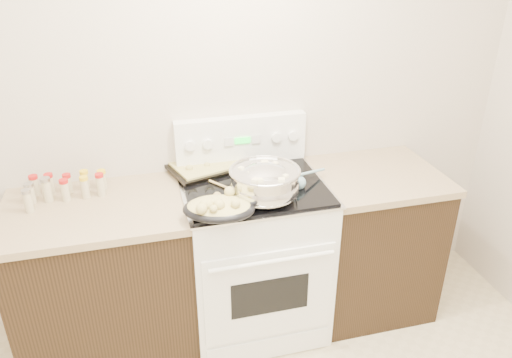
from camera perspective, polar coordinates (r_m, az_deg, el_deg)
name	(u,v)px	position (r m, az deg, el deg)	size (l,w,h in m)	color
room_shell	(259,182)	(1.03, 0.37, -0.38)	(4.10, 3.60, 2.75)	beige
counter_left	(106,279)	(2.89, -16.74, -10.94)	(0.93, 0.67, 0.92)	black
counter_right	(368,239)	(3.17, 12.68, -6.74)	(0.73, 0.67, 0.92)	black
kitchen_range	(254,253)	(2.92, -0.27, -8.50)	(0.78, 0.73, 1.22)	white
mixing_bowl	(265,184)	(2.51, 1.01, -0.52)	(0.42, 0.42, 0.21)	silver
roasting_pan	(219,208)	(2.37, -4.30, -3.28)	(0.40, 0.32, 0.12)	black
baking_sheet	(209,164)	(2.88, -5.35, 1.69)	(0.52, 0.43, 0.06)	black
wooden_spoon	(221,193)	(2.58, -4.08, -1.60)	(0.16, 0.21, 0.04)	tan
blue_ladle	(301,181)	(2.66, 5.16, -0.26)	(0.23, 0.17, 0.09)	#79A3B5
spice_jars	(63,187)	(2.76, -21.21, -0.86)	(0.40, 0.23, 0.13)	#BFB28C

